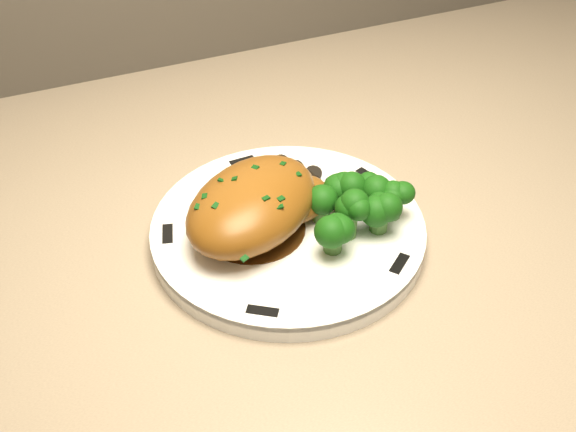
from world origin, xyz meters
name	(u,v)px	position (x,y,z in m)	size (l,w,h in m)	color
plate	(288,232)	(-0.19, 1.62, 0.86)	(0.24, 0.24, 0.02)	white
rim_accent_0	(242,161)	(-0.19, 1.73, 0.86)	(0.03, 0.01, 0.00)	black
rim_accent_1	(168,234)	(-0.29, 1.65, 0.86)	(0.03, 0.01, 0.00)	black
rim_accent_2	(263,311)	(-0.24, 1.54, 0.86)	(0.03, 0.01, 0.00)	black
rim_accent_3	(400,264)	(-0.12, 1.54, 0.86)	(0.03, 0.01, 0.00)	black
rim_accent_4	(368,175)	(-0.09, 1.66, 0.86)	(0.03, 0.01, 0.00)	black
gravy_pool	(253,229)	(-0.22, 1.63, 0.86)	(0.09, 0.09, 0.00)	#3F220B
chicken_breast	(258,204)	(-0.21, 1.63, 0.89)	(0.17, 0.16, 0.05)	brown
mushroom_pile	(291,181)	(-0.16, 1.68, 0.87)	(0.07, 0.05, 0.02)	black
broccoli_florets	(356,206)	(-0.13, 1.60, 0.88)	(0.09, 0.07, 0.04)	#4C7F35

